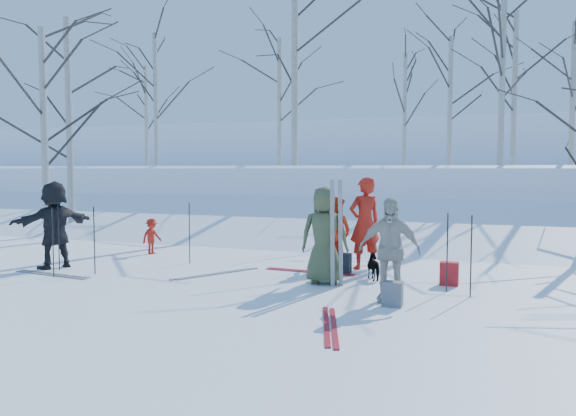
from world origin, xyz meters
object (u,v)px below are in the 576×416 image
at_px(skier_red_north, 365,223).
at_px(dog, 375,267).
at_px(backpack_grey, 392,294).
at_px(backpack_dark, 342,263).
at_px(skier_olive_center, 325,235).
at_px(backpack_red, 449,274).
at_px(skier_cream_east, 389,250).
at_px(skier_grey_west, 54,225).
at_px(skier_red_seated, 152,236).
at_px(skier_redor_behind, 336,232).

bearing_deg(skier_red_north, dog, 73.09).
xyz_separation_m(backpack_grey, backpack_dark, (-1.41, 2.35, 0.01)).
relative_size(skier_olive_center, backpack_red, 4.22).
xyz_separation_m(skier_olive_center, skier_cream_east, (1.35, -0.96, -0.06)).
xyz_separation_m(skier_red_north, skier_grey_west, (-6.14, -2.17, -0.04)).
bearing_deg(backpack_red, skier_cream_east, -116.11).
distance_m(skier_red_north, backpack_red, 2.24).
distance_m(skier_red_seated, backpack_red, 7.26).
bearing_deg(skier_olive_center, dog, -148.34).
distance_m(backpack_red, backpack_dark, 2.14).
bearing_deg(skier_red_seated, skier_red_north, -76.94).
distance_m(skier_red_seated, skier_grey_west, 2.54).
xyz_separation_m(skier_red_seated, backpack_red, (7.14, -1.30, -0.22)).
height_order(skier_grey_west, backpack_dark, skier_grey_west).
height_order(skier_red_north, backpack_red, skier_red_north).
bearing_deg(backpack_dark, skier_redor_behind, 117.17).
xyz_separation_m(skier_red_north, dog, (0.45, -1.06, -0.71)).
bearing_deg(skier_redor_behind, skier_red_north, -149.95).
bearing_deg(skier_redor_behind, backpack_red, 177.77).
bearing_deg(backpack_grey, skier_red_north, 110.28).
bearing_deg(skier_redor_behind, skier_cream_east, 141.96).
distance_m(skier_olive_center, skier_red_seated, 5.39).
distance_m(skier_redor_behind, backpack_grey, 3.43).
xyz_separation_m(skier_olive_center, backpack_grey, (1.46, -1.26, -0.70)).
xyz_separation_m(skier_olive_center, backpack_red, (2.14, 0.65, -0.68)).
distance_m(skier_grey_west, dog, 6.71).
height_order(skier_cream_east, backpack_red, skier_cream_east).
height_order(skier_red_seated, backpack_dark, skier_red_seated).
height_order(skier_red_north, skier_red_seated, skier_red_north).
bearing_deg(dog, backpack_grey, 74.48).
height_order(skier_red_seated, skier_cream_east, skier_cream_east).
distance_m(skier_red_north, dog, 1.35).
bearing_deg(skier_grey_west, skier_redor_behind, 134.58).
bearing_deg(backpack_red, dog, 178.07).
bearing_deg(backpack_grey, skier_cream_east, 110.10).
relative_size(dog, backpack_red, 1.37).
xyz_separation_m(skier_olive_center, skier_red_north, (0.34, 1.76, 0.07)).
distance_m(skier_olive_center, skier_red_north, 1.79).
xyz_separation_m(skier_redor_behind, skier_grey_west, (-5.54, -2.07, 0.17)).
bearing_deg(skier_red_north, skier_redor_behind, -30.53).
bearing_deg(skier_cream_east, backpack_red, 62.77).
distance_m(skier_cream_east, backpack_dark, 2.51).
distance_m(skier_redor_behind, skier_red_seated, 4.77).
xyz_separation_m(skier_olive_center, skier_grey_west, (-5.79, -0.41, 0.03)).
distance_m(backpack_grey, backpack_dark, 2.74).
bearing_deg(backpack_dark, skier_grey_west, -165.59).
relative_size(skier_red_seated, backpack_red, 2.07).
relative_size(backpack_red, backpack_dark, 1.05).
height_order(skier_redor_behind, dog, skier_redor_behind).
relative_size(skier_red_north, skier_grey_west, 1.04).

